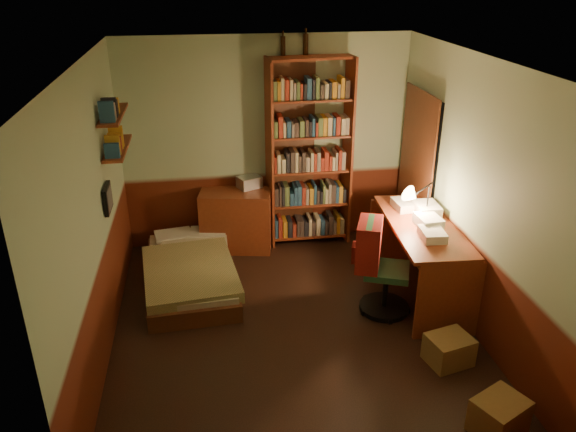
{
  "coord_description": "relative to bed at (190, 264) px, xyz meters",
  "views": [
    {
      "loc": [
        -0.76,
        -4.63,
        3.35
      ],
      "look_at": [
        0.0,
        0.25,
        1.1
      ],
      "focal_mm": 35.0,
      "sensor_mm": 36.0,
      "label": 1
    }
  ],
  "objects": [
    {
      "name": "floor",
      "position": [
        1.0,
        -0.97,
        -0.27
      ],
      "size": [
        3.5,
        4.0,
        0.02
      ],
      "primitive_type": "cube",
      "color": "black",
      "rests_on": "ground"
    },
    {
      "name": "ceiling",
      "position": [
        1.0,
        -0.97,
        2.35
      ],
      "size": [
        3.5,
        4.0,
        0.02
      ],
      "primitive_type": "cube",
      "color": "silver",
      "rests_on": "wall_back"
    },
    {
      "name": "wall_back",
      "position": [
        1.0,
        1.04,
        1.04
      ],
      "size": [
        3.5,
        0.02,
        2.6
      ],
      "primitive_type": "cube",
      "color": "#9EB791",
      "rests_on": "ground"
    },
    {
      "name": "wall_left",
      "position": [
        -0.76,
        -0.97,
        1.04
      ],
      "size": [
        0.02,
        4.0,
        2.6
      ],
      "primitive_type": "cube",
      "color": "#9EB791",
      "rests_on": "ground"
    },
    {
      "name": "wall_right",
      "position": [
        2.76,
        -0.97,
        1.04
      ],
      "size": [
        0.02,
        4.0,
        2.6
      ],
      "primitive_type": "cube",
      "color": "#9EB791",
      "rests_on": "ground"
    },
    {
      "name": "wall_front",
      "position": [
        1.0,
        -2.98,
        1.04
      ],
      "size": [
        3.5,
        0.02,
        2.6
      ],
      "primitive_type": "cube",
      "color": "#9EB791",
      "rests_on": "ground"
    },
    {
      "name": "doorway",
      "position": [
        2.72,
        0.33,
        0.74
      ],
      "size": [
        0.06,
        0.9,
        2.0
      ],
      "primitive_type": "cube",
      "color": "black",
      "rests_on": "ground"
    },
    {
      "name": "door_trim",
      "position": [
        2.69,
        0.33,
        0.74
      ],
      "size": [
        0.02,
        0.98,
        2.08
      ],
      "primitive_type": "cube",
      "color": "#452212",
      "rests_on": "ground"
    },
    {
      "name": "bed",
      "position": [
        0.0,
        0.0,
        0.0
      ],
      "size": [
        1.03,
        1.78,
        0.51
      ],
      "primitive_type": "cube",
      "rotation": [
        0.0,
        0.0,
        0.06
      ],
      "color": "olive",
      "rests_on": "ground"
    },
    {
      "name": "dresser",
      "position": [
        0.58,
        0.79,
        0.13
      ],
      "size": [
        0.93,
        0.58,
        0.77
      ],
      "primitive_type": "cube",
      "rotation": [
        0.0,
        0.0,
        -0.18
      ],
      "color": "maroon",
      "rests_on": "ground"
    },
    {
      "name": "mini_stereo",
      "position": [
        0.77,
        0.92,
        0.59
      ],
      "size": [
        0.33,
        0.3,
        0.15
      ],
      "primitive_type": "cube",
      "rotation": [
        0.0,
        0.0,
        0.42
      ],
      "color": "#B2B2B7",
      "rests_on": "dresser"
    },
    {
      "name": "bookshelf",
      "position": [
        1.51,
        0.88,
        0.92
      ],
      "size": [
        1.04,
        0.45,
        2.36
      ],
      "primitive_type": "cube",
      "rotation": [
        0.0,
        0.0,
        0.14
      ],
      "color": "maroon",
      "rests_on": "ground"
    },
    {
      "name": "bottle_left",
      "position": [
        1.21,
        0.99,
        2.21
      ],
      "size": [
        0.07,
        0.07,
        0.21
      ],
      "primitive_type": "cylinder",
      "rotation": [
        0.0,
        0.0,
        -0.19
      ],
      "color": "black",
      "rests_on": "bookshelf"
    },
    {
      "name": "bottle_right",
      "position": [
        1.48,
        0.99,
        2.22
      ],
      "size": [
        0.08,
        0.08,
        0.24
      ],
      "primitive_type": "cylinder",
      "rotation": [
        0.0,
        0.0,
        -0.22
      ],
      "color": "black",
      "rests_on": "bookshelf"
    },
    {
      "name": "desk",
      "position": [
        2.44,
        -0.6,
        0.17
      ],
      "size": [
        0.76,
        1.64,
        0.86
      ],
      "primitive_type": "cube",
      "rotation": [
        0.0,
        0.0,
        -0.06
      ],
      "color": "maroon",
      "rests_on": "ground"
    },
    {
      "name": "paper_stack",
      "position": [
        2.56,
        -0.4,
        0.66
      ],
      "size": [
        0.25,
        0.33,
        0.13
      ],
      "primitive_type": "cube",
      "rotation": [
        0.0,
        0.0,
        -0.04
      ],
      "color": "silver",
      "rests_on": "desk"
    },
    {
      "name": "desk_lamp",
      "position": [
        2.54,
        -0.45,
        0.93
      ],
      "size": [
        0.25,
        0.25,
        0.66
      ],
      "primitive_type": "cone",
      "rotation": [
        0.0,
        0.0,
        0.3
      ],
      "color": "black",
      "rests_on": "desk"
    },
    {
      "name": "office_chair",
      "position": [
        2.01,
        -0.84,
        0.32
      ],
      "size": [
        0.72,
        0.68,
        1.15
      ],
      "primitive_type": "cube",
      "rotation": [
        0.0,
        0.0,
        -0.37
      ],
      "color": "#255531",
      "rests_on": "ground"
    },
    {
      "name": "red_jacket",
      "position": [
        1.83,
        -0.98,
        1.14
      ],
      "size": [
        0.27,
        0.44,
        0.5
      ],
      "primitive_type": "cube",
      "rotation": [
        0.0,
        0.0,
        0.1
      ],
      "color": "maroon",
      "rests_on": "office_chair"
    },
    {
      "name": "wall_shelf_lower",
      "position": [
        -0.64,
        0.13,
        1.34
      ],
      "size": [
        0.2,
        0.9,
        0.03
      ],
      "primitive_type": "cube",
      "color": "maroon",
      "rests_on": "wall_left"
    },
    {
      "name": "wall_shelf_upper",
      "position": [
        -0.64,
        0.13,
        1.69
      ],
      "size": [
        0.2,
        0.9,
        0.03
      ],
      "primitive_type": "cube",
      "color": "maroon",
      "rests_on": "wall_left"
    },
    {
      "name": "framed_picture",
      "position": [
        -0.72,
        -0.37,
        0.99
      ],
      "size": [
        0.04,
        0.32,
        0.26
      ],
      "primitive_type": "cube",
      "color": "black",
      "rests_on": "wall_left"
    },
    {
      "name": "cardboard_box_a",
      "position": [
        2.36,
        -2.59,
        -0.11
      ],
      "size": [
        0.49,
        0.45,
        0.29
      ],
      "primitive_type": "cube",
      "rotation": [
        0.0,
        0.0,
        0.45
      ],
      "color": "olive",
      "rests_on": "ground"
    },
    {
      "name": "cardboard_box_b",
      "position": [
        2.32,
        -1.75,
        -0.12
      ],
      "size": [
        0.44,
        0.39,
        0.27
      ],
      "primitive_type": "cube",
      "rotation": [
        0.0,
        0.0,
        0.23
      ],
      "color": "olive",
      "rests_on": "ground"
    }
  ]
}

